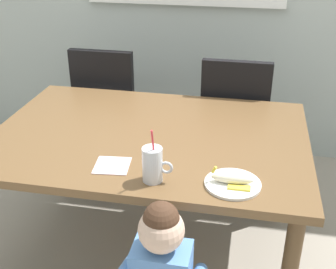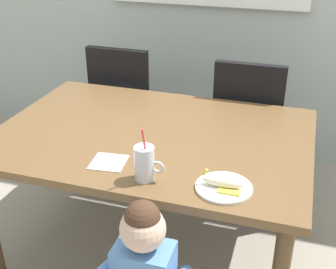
% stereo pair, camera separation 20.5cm
% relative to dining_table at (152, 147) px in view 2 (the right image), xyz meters
% --- Properties ---
extents(ground_plane, '(24.00, 24.00, 0.00)m').
position_rel_dining_table_xyz_m(ground_plane, '(0.00, 0.00, -0.66)').
color(ground_plane, '#9E9384').
extents(dining_table, '(1.57, 1.09, 0.75)m').
position_rel_dining_table_xyz_m(dining_table, '(0.00, 0.00, 0.00)').
color(dining_table, brown).
rests_on(dining_table, ground).
extents(dining_chair_left, '(0.44, 0.45, 0.96)m').
position_rel_dining_table_xyz_m(dining_chair_left, '(-0.47, 0.77, -0.12)').
color(dining_chair_left, black).
rests_on(dining_chair_left, ground).
extents(dining_chair_right, '(0.44, 0.45, 0.96)m').
position_rel_dining_table_xyz_m(dining_chair_right, '(0.39, 0.72, -0.12)').
color(dining_chair_right, black).
rests_on(dining_chair_right, ground).
extents(milk_cup, '(0.13, 0.08, 0.25)m').
position_rel_dining_table_xyz_m(milk_cup, '(0.12, -0.42, 0.15)').
color(milk_cup, silver).
rests_on(milk_cup, dining_table).
extents(snack_plate, '(0.23, 0.23, 0.01)m').
position_rel_dining_table_xyz_m(snack_plate, '(0.44, -0.39, 0.09)').
color(snack_plate, white).
rests_on(snack_plate, dining_table).
extents(peeled_banana, '(0.17, 0.11, 0.07)m').
position_rel_dining_table_xyz_m(peeled_banana, '(0.44, -0.39, 0.11)').
color(peeled_banana, '#F4EAC6').
rests_on(peeled_banana, snack_plate).
extents(paper_napkin, '(0.17, 0.17, 0.00)m').
position_rel_dining_table_xyz_m(paper_napkin, '(-0.08, -0.34, 0.08)').
color(paper_napkin, silver).
rests_on(paper_napkin, dining_table).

